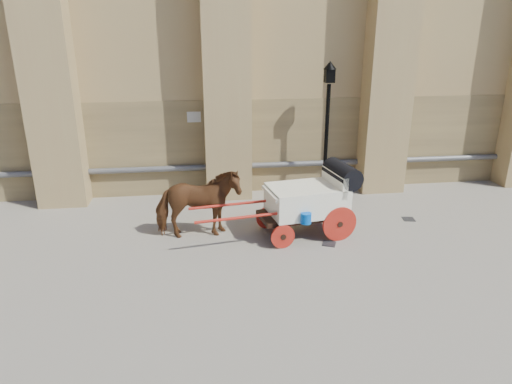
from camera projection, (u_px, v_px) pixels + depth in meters
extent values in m
plane|color=gray|center=(280.00, 242.00, 11.41)|extent=(90.00, 90.00, 0.00)
cube|color=#99814F|center=(317.00, 143.00, 15.03)|extent=(44.00, 0.35, 3.00)
cylinder|color=#59595B|center=(319.00, 163.00, 14.98)|extent=(42.00, 0.18, 0.18)
cube|color=beige|center=(194.00, 117.00, 14.04)|extent=(0.42, 0.04, 0.32)
imported|color=brown|center=(198.00, 204.00, 11.43)|extent=(2.16, 1.06, 1.79)
cube|color=black|center=(302.00, 214.00, 11.70)|extent=(2.33, 1.33, 0.12)
cube|color=white|center=(307.00, 199.00, 11.60)|extent=(2.07, 1.53, 0.70)
cube|color=white|center=(334.00, 182.00, 11.66)|extent=(0.34, 1.26, 0.55)
cube|color=white|center=(275.00, 193.00, 11.29)|extent=(0.52, 1.14, 0.10)
cylinder|color=black|center=(342.00, 174.00, 11.65)|extent=(0.75, 1.32, 0.56)
cylinder|color=#B22115|center=(340.00, 224.00, 11.38)|extent=(0.90, 0.20, 0.90)
cylinder|color=#B22115|center=(319.00, 207.00, 12.50)|extent=(0.90, 0.20, 0.90)
cylinder|color=#B22115|center=(283.00, 237.00, 11.02)|extent=(0.60, 0.15, 0.60)
cylinder|color=#B22115|center=(267.00, 218.00, 12.15)|extent=(0.60, 0.15, 0.60)
cylinder|color=#B22115|center=(245.00, 217.00, 10.75)|extent=(2.38, 0.44, 0.07)
cylinder|color=#B22115|center=(236.00, 204.00, 11.57)|extent=(2.38, 0.44, 0.07)
cylinder|color=#0052C5|center=(306.00, 218.00, 10.95)|extent=(0.26, 0.26, 0.26)
cylinder|color=black|center=(326.00, 142.00, 14.04)|extent=(0.12, 0.12, 3.52)
cone|color=black|center=(324.00, 191.00, 14.57)|extent=(0.35, 0.35, 0.35)
cube|color=black|center=(330.00, 75.00, 13.37)|extent=(0.27, 0.27, 0.41)
cone|color=black|center=(330.00, 65.00, 13.27)|extent=(0.39, 0.39, 0.23)
cube|color=black|center=(329.00, 244.00, 11.32)|extent=(0.42, 0.42, 0.01)
cube|color=black|center=(409.00, 219.00, 12.81)|extent=(0.36, 0.36, 0.01)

